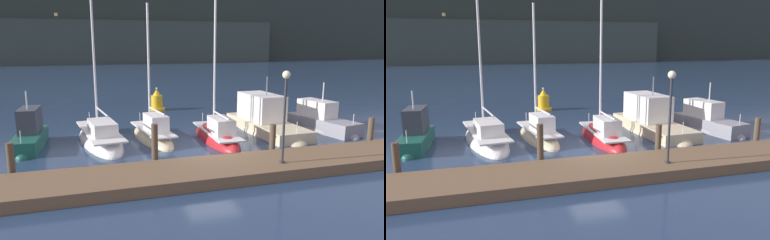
# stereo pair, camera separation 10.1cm
# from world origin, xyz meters

# --- Properties ---
(ground_plane) EXTENTS (400.00, 400.00, 0.00)m
(ground_plane) POSITION_xyz_m (0.00, 0.00, 0.00)
(ground_plane) COLOR navy
(dock) EXTENTS (23.88, 2.80, 0.45)m
(dock) POSITION_xyz_m (0.00, -2.46, 0.23)
(dock) COLOR brown
(dock) RESTS_ON ground
(mooring_pile_0) EXTENTS (0.28, 0.28, 1.56)m
(mooring_pile_0) POSITION_xyz_m (-8.37, -0.81, 0.78)
(mooring_pile_0) COLOR #4C3D2D
(mooring_pile_0) RESTS_ON ground
(mooring_pile_1) EXTENTS (0.28, 0.28, 1.93)m
(mooring_pile_1) POSITION_xyz_m (-2.79, -0.81, 0.97)
(mooring_pile_1) COLOR #4C3D2D
(mooring_pile_1) RESTS_ON ground
(mooring_pile_2) EXTENTS (0.28, 0.28, 1.57)m
(mooring_pile_2) POSITION_xyz_m (2.79, -0.81, 0.78)
(mooring_pile_2) COLOR #4C3D2D
(mooring_pile_2) RESTS_ON ground
(mooring_pile_3) EXTENTS (0.28, 0.28, 1.57)m
(mooring_pile_3) POSITION_xyz_m (8.37, -0.81, 0.78)
(mooring_pile_3) COLOR #4C3D2D
(mooring_pile_3) RESTS_ON ground
(motorboat_berth_1) EXTENTS (1.68, 4.60, 3.49)m
(motorboat_berth_1) POSITION_xyz_m (-8.27, 4.27, 0.35)
(motorboat_berth_1) COLOR #195647
(motorboat_berth_1) RESTS_ON ground
(sailboat_berth_2) EXTENTS (2.85, 7.08, 8.83)m
(sailboat_berth_2) POSITION_xyz_m (-4.78, 4.24, 0.13)
(sailboat_berth_2) COLOR white
(sailboat_berth_2) RESTS_ON ground
(sailboat_berth_3) EXTENTS (2.18, 5.49, 7.99)m
(sailboat_berth_3) POSITION_xyz_m (-1.96, 3.93, 0.17)
(sailboat_berth_3) COLOR beige
(sailboat_berth_3) RESTS_ON ground
(sailboat_berth_4) EXTENTS (1.86, 6.03, 9.82)m
(sailboat_berth_4) POSITION_xyz_m (1.40, 2.83, 0.14)
(sailboat_berth_4) COLOR red
(sailboat_berth_4) RESTS_ON ground
(motorboat_berth_5) EXTENTS (2.72, 7.49, 3.95)m
(motorboat_berth_5) POSITION_xyz_m (4.99, 4.04, 0.36)
(motorboat_berth_5) COLOR beige
(motorboat_berth_5) RESTS_ON ground
(motorboat_berth_6) EXTENTS (2.66, 5.43, 3.59)m
(motorboat_berth_6) POSITION_xyz_m (8.36, 3.19, 0.29)
(motorboat_berth_6) COLOR gray
(motorboat_berth_6) RESTS_ON ground
(channel_buoy) EXTENTS (1.33, 1.33, 1.81)m
(channel_buoy) POSITION_xyz_m (0.15, 13.06, 0.66)
(channel_buoy) COLOR gold
(channel_buoy) RESTS_ON ground
(dock_lamppost) EXTENTS (0.32, 0.32, 3.76)m
(dock_lamppost) POSITION_xyz_m (2.07, -2.93, 2.98)
(dock_lamppost) COLOR #2D2D33
(dock_lamppost) RESTS_ON dock
(hillside_backdrop) EXTENTS (240.00, 23.00, 21.82)m
(hillside_backdrop) POSITION_xyz_m (-4.09, 92.40, 10.05)
(hillside_backdrop) COLOR #28332D
(hillside_backdrop) RESTS_ON ground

